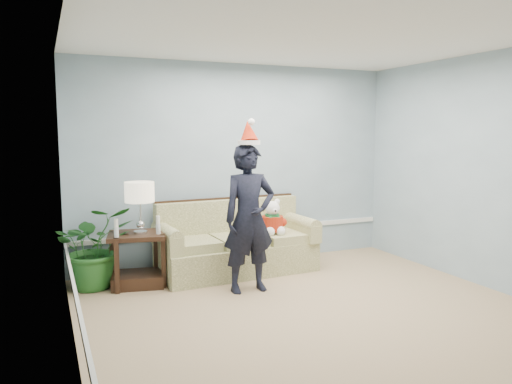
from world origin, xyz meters
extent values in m
cube|color=#A08167|center=(0.00, 0.00, -0.01)|extent=(4.50, 5.00, 0.02)
cube|color=white|center=(0.00, 0.00, 2.71)|extent=(4.50, 5.00, 0.02)
cube|color=#98B2C2|center=(0.00, 2.51, 1.35)|extent=(4.50, 0.02, 2.70)
cube|color=#98B2C2|center=(-2.26, 0.00, 1.35)|extent=(0.02, 5.00, 2.70)
cube|color=white|center=(0.00, 2.48, 0.45)|extent=(4.48, 0.03, 0.06)
cube|color=white|center=(-2.23, 0.00, 0.45)|extent=(0.03, 4.98, 0.06)
cube|color=brown|center=(-0.19, 2.03, 0.19)|extent=(2.02, 0.94, 0.38)
cube|color=brown|center=(-0.81, 1.98, 0.43)|extent=(0.62, 0.71, 0.11)
cube|color=brown|center=(-0.19, 1.98, 0.43)|extent=(0.62, 0.71, 0.11)
cube|color=brown|center=(0.42, 1.98, 0.43)|extent=(0.62, 0.71, 0.11)
cube|color=brown|center=(-0.19, 2.35, 0.64)|extent=(1.98, 0.29, 0.53)
cube|color=black|center=(-0.19, 2.41, 0.90)|extent=(1.98, 0.15, 0.05)
cube|color=brown|center=(-1.10, 2.03, 0.49)|extent=(0.21, 0.85, 0.23)
cube|color=brown|center=(0.71, 2.03, 0.49)|extent=(0.21, 0.85, 0.23)
cube|color=#331B12|center=(-1.47, 1.96, 0.60)|extent=(0.74, 0.66, 0.05)
cube|color=#331B12|center=(-1.47, 1.96, 0.07)|extent=(0.67, 0.58, 0.15)
cube|color=#331B12|center=(-1.73, 1.75, 0.31)|extent=(0.06, 0.06, 0.63)
cube|color=#331B12|center=(-1.21, 1.75, 0.31)|extent=(0.06, 0.06, 0.63)
cube|color=#331B12|center=(-1.73, 2.17, 0.31)|extent=(0.06, 0.06, 0.63)
cube|color=#331B12|center=(-1.21, 2.17, 0.31)|extent=(0.06, 0.06, 0.63)
cylinder|color=silver|center=(-1.43, 1.92, 0.64)|extent=(0.16, 0.16, 0.03)
sphere|color=silver|center=(-1.43, 1.92, 0.73)|extent=(0.09, 0.09, 0.09)
cylinder|color=silver|center=(-1.43, 1.92, 0.88)|extent=(0.03, 0.03, 0.34)
cylinder|color=beige|center=(-1.43, 1.92, 1.11)|extent=(0.34, 0.34, 0.23)
cylinder|color=silver|center=(-1.71, 1.82, 0.68)|extent=(0.05, 0.05, 0.11)
cylinder|color=white|center=(-1.71, 1.82, 0.79)|extent=(0.05, 0.05, 0.10)
cylinder|color=silver|center=(-1.24, 1.82, 0.68)|extent=(0.05, 0.05, 0.11)
cylinder|color=white|center=(-1.24, 1.82, 0.79)|extent=(0.05, 0.05, 0.10)
imported|color=#236123|center=(-1.94, 2.08, 0.48)|extent=(0.95, 0.85, 0.96)
imported|color=black|center=(-0.33, 1.28, 0.83)|extent=(0.61, 0.40, 1.67)
cylinder|color=white|center=(-0.33, 1.28, 1.68)|extent=(0.27, 0.27, 0.05)
cone|color=#B32A13|center=(-0.33, 1.30, 1.81)|extent=(0.22, 0.28, 0.29)
sphere|color=white|center=(-0.33, 1.21, 1.90)|extent=(0.08, 0.08, 0.08)
sphere|color=white|center=(0.25, 1.92, 0.62)|extent=(0.26, 0.26, 0.26)
cylinder|color=#B32A13|center=(0.25, 1.92, 0.62)|extent=(0.31, 0.31, 0.19)
cylinder|color=#186731|center=(0.25, 1.92, 0.73)|extent=(0.20, 0.20, 0.03)
sphere|color=white|center=(0.18, 1.80, 0.54)|extent=(0.12, 0.12, 0.12)
sphere|color=white|center=(0.33, 1.80, 0.54)|extent=(0.12, 0.12, 0.12)
sphere|color=white|center=(0.25, 1.91, 0.82)|extent=(0.19, 0.19, 0.19)
sphere|color=black|center=(0.25, 1.80, 0.80)|extent=(0.03, 0.03, 0.03)
sphere|color=white|center=(0.19, 1.92, 0.90)|extent=(0.07, 0.07, 0.07)
sphere|color=white|center=(0.32, 1.92, 0.90)|extent=(0.07, 0.07, 0.07)
camera|label=1|loc=(-2.44, -3.82, 1.81)|focal=35.00mm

